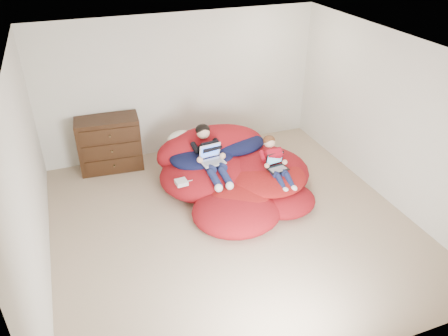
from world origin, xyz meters
The scene contains 9 objects.
room_shell centered at (0.00, 0.00, 0.22)m, with size 5.10×5.10×2.77m.
dresser centered at (-1.39, 2.22, 0.47)m, with size 1.08×0.62×0.94m.
beanbag_pile centered at (0.39, 0.89, 0.26)m, with size 2.45×2.48×0.91m.
cream_pillow centered at (-0.27, 1.66, 0.62)m, with size 0.48×0.31×0.31m, color beige.
older_boy centered at (0.01, 1.00, 0.65)m, with size 0.36×1.16×0.64m.
younger_boy centered at (0.91, 0.52, 0.59)m, with size 0.27×0.90×0.58m.
laptop_white centered at (0.01, 0.89, 0.63)m, with size 0.38×0.34×0.26m.
laptop_black centered at (0.91, 0.47, 0.55)m, with size 0.34×0.29×0.23m.
power_adapter centered at (-0.55, 0.68, 0.42)m, with size 0.17×0.17×0.06m, color silver.
Camera 1 is at (-1.87, -4.70, 3.93)m, focal length 35.00 mm.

